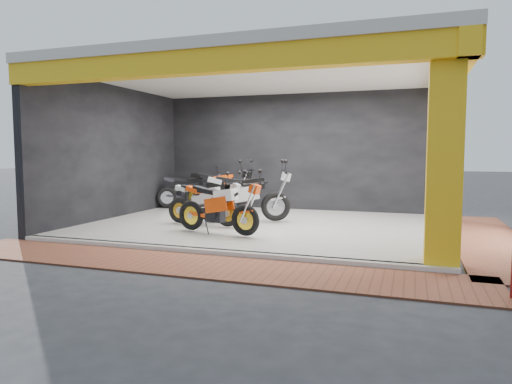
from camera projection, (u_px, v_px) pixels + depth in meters
The scene contains 16 objects.
ground at pixel (232, 244), 8.89m from camera, with size 80.00×80.00×0.00m, color #2D2D30.
showroom_floor at pixel (263, 226), 10.77m from camera, with size 8.00×6.00×0.10m, color white.
showroom_ceiling at pixel (263, 73), 10.47m from camera, with size 8.40×6.40×0.20m, color beige.
back_wall at pixel (295, 154), 13.55m from camera, with size 8.20×0.20×3.50m, color black.
left_wall at pixel (115, 154), 11.95m from camera, with size 0.20×6.20×3.50m, color black.
corner_column at pixel (445, 154), 6.83m from camera, with size 0.50×0.50×3.50m, color gold.
header_beam_front at pixel (208, 62), 7.67m from camera, with size 8.40×0.30×0.40m, color gold.
header_beam_right at pixel (451, 77), 9.21m from camera, with size 0.30×6.40×0.40m, color gold.
floor_kerb at pixel (210, 252), 7.93m from camera, with size 8.00×0.20×0.10m, color white.
paver_front at pixel (189, 264), 7.19m from camera, with size 9.00×1.40×0.03m, color brown.
paver_right at pixel (488, 240), 9.23m from camera, with size 1.40×7.00×0.03m, color brown.
moto_hero at pixel (245, 205), 9.02m from camera, with size 2.10×0.78×1.28m, color #D63D09, non-canonical shape.
moto_row_a at pixel (227, 201), 10.16m from camera, with size 1.98×0.73×1.21m, color #A6A9AE, non-canonical shape.
moto_row_b at pixel (276, 192), 10.95m from camera, with size 2.39×0.88×1.46m, color #B1B4B9, non-canonical shape.
moto_row_c at pixel (240, 187), 12.73m from camera, with size 2.34×0.86×1.43m, color black, non-canonical shape.
moto_row_d at pixel (211, 187), 13.87m from camera, with size 2.06×0.76×1.26m, color black, non-canonical shape.
Camera 1 is at (3.29, -8.15, 1.77)m, focal length 32.00 mm.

